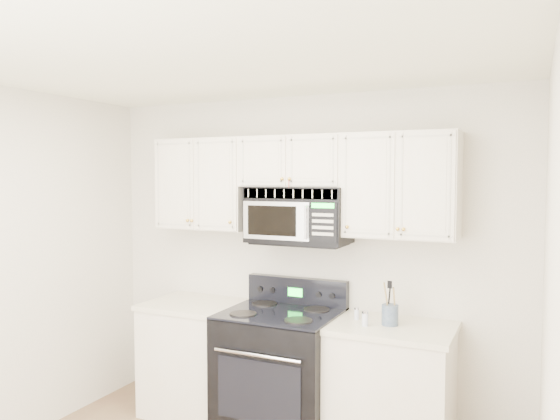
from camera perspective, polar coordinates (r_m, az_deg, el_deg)
The scene contains 9 objects.
room at distance 2.92m, azimuth -11.02°, elevation -9.56°, with size 3.51×3.51×2.61m.
base_cabinet_left at distance 4.74m, azimuth -8.39°, elevation -15.39°, with size 0.86×0.65×0.92m.
base_cabinet_right at distance 4.13m, azimuth 11.52°, elevation -18.32°, with size 0.86×0.65×0.92m.
range at distance 4.33m, azimuth 0.08°, elevation -16.39°, with size 0.85×0.77×1.14m.
upper_cabinets at distance 4.23m, azimuth 1.64°, elevation 3.19°, with size 2.44×0.37×0.75m.
microwave at distance 4.19m, azimuth 1.96°, elevation -0.50°, with size 0.77×0.44×0.43m.
utensil_crock at distance 3.95m, azimuth 11.43°, elevation -10.62°, with size 0.12×0.12×0.31m.
shaker_salt at distance 4.07m, azimuth 8.02°, elevation -10.65°, with size 0.04×0.04×0.09m.
shaker_pepper at distance 3.90m, azimuth 8.88°, elevation -11.12°, with size 0.05×0.05×0.11m.
Camera 1 is at (1.68, -2.30, 1.96)m, focal length 35.00 mm.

